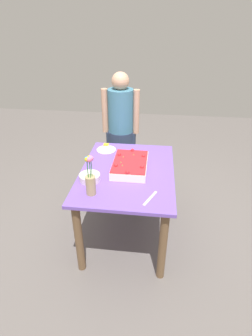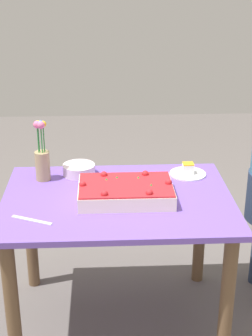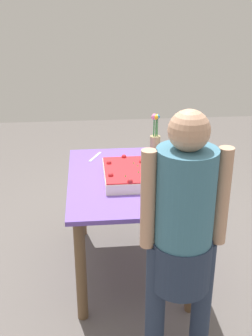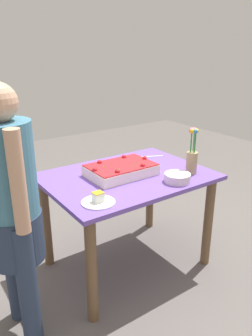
% 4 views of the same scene
% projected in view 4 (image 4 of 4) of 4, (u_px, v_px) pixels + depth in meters
% --- Properties ---
extents(ground_plane, '(8.00, 8.00, 0.00)m').
position_uv_depth(ground_plane, '(127.00, 262.00, 2.65)').
color(ground_plane, '#5F5955').
extents(dining_table, '(1.18, 0.86, 0.76)m').
position_uv_depth(dining_table, '(127.00, 192.00, 2.44)').
color(dining_table, '#6C4CB0').
rests_on(dining_table, ground_plane).
extents(sheet_cake, '(0.48, 0.31, 0.10)m').
position_uv_depth(sheet_cake, '(121.00, 170.00, 2.37)').
color(sheet_cake, white).
rests_on(sheet_cake, dining_table).
extents(serving_plate_with_slice, '(0.21, 0.21, 0.07)m').
position_uv_depth(serving_plate_with_slice, '(98.00, 200.00, 1.95)').
color(serving_plate_with_slice, white).
rests_on(serving_plate_with_slice, dining_table).
extents(cake_knife, '(0.20, 0.11, 0.00)m').
position_uv_depth(cake_knife, '(151.00, 156.00, 2.79)').
color(cake_knife, silver).
rests_on(cake_knife, dining_table).
extents(flower_vase, '(0.08, 0.08, 0.34)m').
position_uv_depth(flower_vase, '(192.00, 156.00, 2.37)').
color(flower_vase, tan).
rests_on(flower_vase, dining_table).
extents(fruit_bowl, '(0.18, 0.18, 0.06)m').
position_uv_depth(fruit_bowl, '(177.00, 178.00, 2.26)').
color(fruit_bowl, silver).
rests_on(fruit_bowl, dining_table).
extents(person_standing, '(0.31, 0.45, 1.49)m').
position_uv_depth(person_standing, '(11.00, 204.00, 1.74)').
color(person_standing, '#28354E').
rests_on(person_standing, ground_plane).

